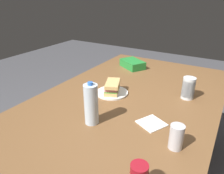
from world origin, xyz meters
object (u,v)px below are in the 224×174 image
at_px(paper_plate, 112,93).
at_px(dining_table, 131,106).
at_px(soda_can_silver, 176,137).
at_px(sandwich, 112,87).
at_px(chip_bag, 132,64).
at_px(water_bottle_tall, 91,104).
at_px(plastic_cup_stack, 188,88).

bearing_deg(paper_plate, dining_table, 103.60).
bearing_deg(paper_plate, soda_can_silver, 57.88).
height_order(sandwich, chip_bag, sandwich).
height_order(paper_plate, sandwich, sandwich).
distance_m(dining_table, sandwich, 0.19).
distance_m(water_bottle_tall, soda_can_silver, 0.46).
xyz_separation_m(water_bottle_tall, plastic_cup_stack, (-0.57, 0.38, -0.04)).
relative_size(paper_plate, soda_can_silver, 1.86).
relative_size(dining_table, chip_bag, 7.82).
xyz_separation_m(paper_plate, chip_bag, (-0.58, -0.12, 0.03)).
bearing_deg(plastic_cup_stack, sandwich, -66.70).
bearing_deg(water_bottle_tall, sandwich, -166.54).
bearing_deg(plastic_cup_stack, soda_can_silver, 7.55).
distance_m(paper_plate, soda_can_silver, 0.65).
bearing_deg(chip_bag, water_bottle_tall, -46.56).
xyz_separation_m(paper_plate, soda_can_silver, (0.34, 0.55, 0.06)).
bearing_deg(water_bottle_tall, dining_table, 174.01).
xyz_separation_m(paper_plate, water_bottle_tall, (0.37, 0.09, 0.11)).
bearing_deg(dining_table, paper_plate, -76.40).
bearing_deg(dining_table, plastic_cup_stack, 116.24).
distance_m(sandwich, plastic_cup_stack, 0.52).
height_order(paper_plate, water_bottle_tall, water_bottle_tall).
distance_m(chip_bag, plastic_cup_stack, 0.71).
relative_size(paper_plate, plastic_cup_stack, 1.52).
relative_size(water_bottle_tall, plastic_cup_stack, 1.64).
distance_m(paper_plate, water_bottle_tall, 0.40).
bearing_deg(chip_bag, dining_table, -34.19).
distance_m(paper_plate, plastic_cup_stack, 0.52).
distance_m(chip_bag, water_bottle_tall, 0.98).
xyz_separation_m(sandwich, water_bottle_tall, (0.37, 0.09, 0.06)).
distance_m(paper_plate, sandwich, 0.05).
distance_m(sandwich, water_bottle_tall, 0.39).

